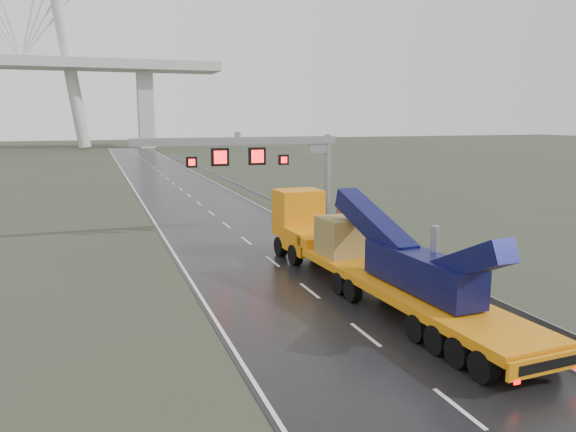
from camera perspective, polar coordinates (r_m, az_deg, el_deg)
name	(u,v)px	position (r m, az deg, el deg)	size (l,w,h in m)	color
ground	(344,318)	(24.46, 5.70, -10.29)	(400.00, 400.00, 0.00)	#323727
road	(189,196)	(62.11, -10.03, 2.05)	(11.00, 200.00, 0.02)	black
guardrail	(270,199)	(53.74, -1.87, 1.71)	(0.20, 140.00, 1.40)	gray
sign_gantry	(266,157)	(40.63, -2.22, 5.99)	(14.90, 1.20, 7.42)	#B6B7B2
heavy_haul_truck	(356,249)	(28.51, 6.95, -3.39)	(4.07, 20.91, 4.88)	orange
exit_sign_pair	(344,210)	(42.24, 5.73, 0.62)	(1.34, 0.17, 2.29)	gray
striped_barrier	(335,231)	(39.29, 4.84, -1.56)	(0.71, 0.38, 1.20)	red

